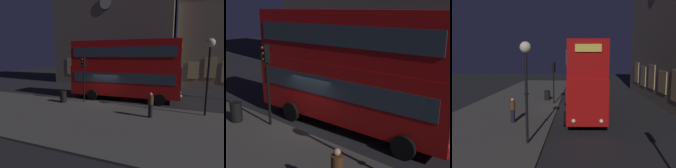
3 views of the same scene
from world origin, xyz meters
The scene contains 4 objects.
ground_plane centered at (0.00, 0.00, 0.00)m, with size 80.00×80.00×0.00m, color #232326.
double_decker_bus centered at (1.38, 1.22, 3.12)m, with size 10.50×3.18×5.64m.
traffic_light_near_kerb centered at (-1.58, -1.42, 2.98)m, with size 0.37×0.39×3.97m.
litter_bin centered at (-3.21, -2.27, 0.62)m, with size 0.58×0.58×0.99m, color black.
Camera 2 is at (9.69, -9.16, 5.75)m, focal length 46.24 mm.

